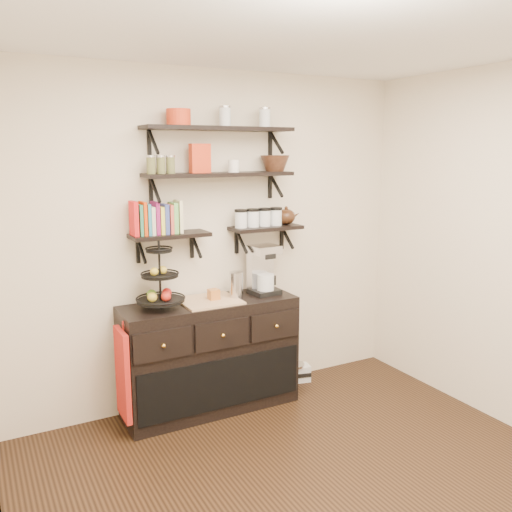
% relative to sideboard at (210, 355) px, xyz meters
% --- Properties ---
extents(floor, '(3.50, 3.50, 0.00)m').
position_rel_sideboard_xyz_m(floor, '(0.15, -1.51, -0.45)').
color(floor, black).
rests_on(floor, ground).
extents(ceiling, '(3.50, 3.50, 0.02)m').
position_rel_sideboard_xyz_m(ceiling, '(0.15, -1.51, 2.25)').
color(ceiling, white).
rests_on(ceiling, back_wall).
extents(back_wall, '(3.50, 0.02, 2.70)m').
position_rel_sideboard_xyz_m(back_wall, '(0.15, 0.24, 0.90)').
color(back_wall, beige).
rests_on(back_wall, ground).
extents(shelf_top, '(1.20, 0.27, 0.23)m').
position_rel_sideboard_xyz_m(shelf_top, '(0.15, 0.10, 1.78)').
color(shelf_top, black).
rests_on(shelf_top, back_wall).
extents(shelf_mid, '(1.20, 0.27, 0.23)m').
position_rel_sideboard_xyz_m(shelf_mid, '(0.15, 0.10, 1.43)').
color(shelf_mid, black).
rests_on(shelf_mid, back_wall).
extents(shelf_low_left, '(0.60, 0.25, 0.23)m').
position_rel_sideboard_xyz_m(shelf_low_left, '(-0.27, 0.12, 0.98)').
color(shelf_low_left, black).
rests_on(shelf_low_left, back_wall).
extents(shelf_low_right, '(0.60, 0.25, 0.23)m').
position_rel_sideboard_xyz_m(shelf_low_right, '(0.57, 0.12, 0.98)').
color(shelf_low_right, black).
rests_on(shelf_low_right, back_wall).
extents(cookbooks, '(0.40, 0.15, 0.26)m').
position_rel_sideboard_xyz_m(cookbooks, '(-0.34, 0.12, 1.11)').
color(cookbooks, red).
rests_on(cookbooks, shelf_low_left).
extents(glass_canisters, '(0.43, 0.10, 0.13)m').
position_rel_sideboard_xyz_m(glass_canisters, '(0.51, 0.12, 1.06)').
color(glass_canisters, silver).
rests_on(glass_canisters, shelf_low_right).
extents(sideboard, '(1.40, 0.50, 0.92)m').
position_rel_sideboard_xyz_m(sideboard, '(0.00, 0.00, 0.00)').
color(sideboard, black).
rests_on(sideboard, floor).
extents(fruit_stand, '(0.36, 0.36, 0.53)m').
position_rel_sideboard_xyz_m(fruit_stand, '(-0.39, 0.00, 0.63)').
color(fruit_stand, black).
rests_on(fruit_stand, sideboard).
extents(candle, '(0.08, 0.08, 0.08)m').
position_rel_sideboard_xyz_m(candle, '(0.04, 0.00, 0.50)').
color(candle, '#B16428').
rests_on(candle, sideboard).
extents(coffee_maker, '(0.24, 0.23, 0.41)m').
position_rel_sideboard_xyz_m(coffee_maker, '(0.50, 0.03, 0.64)').
color(coffee_maker, black).
rests_on(coffee_maker, sideboard).
extents(thermal_carafe, '(0.11, 0.11, 0.22)m').
position_rel_sideboard_xyz_m(thermal_carafe, '(0.23, -0.02, 0.56)').
color(thermal_carafe, silver).
rests_on(thermal_carafe, sideboard).
extents(apron, '(0.04, 0.29, 0.67)m').
position_rel_sideboard_xyz_m(apron, '(-0.73, -0.10, 0.02)').
color(apron, '#A71213').
rests_on(apron, sideboard).
extents(radio, '(0.30, 0.22, 0.17)m').
position_rel_sideboard_xyz_m(radio, '(0.88, 0.12, -0.37)').
color(radio, silver).
rests_on(radio, floor).
extents(recipe_box, '(0.16, 0.07, 0.22)m').
position_rel_sideboard_xyz_m(recipe_box, '(-0.01, 0.10, 1.56)').
color(recipe_box, red).
rests_on(recipe_box, shelf_mid).
extents(walnut_bowl, '(0.24, 0.24, 0.13)m').
position_rel_sideboard_xyz_m(walnut_bowl, '(0.65, 0.10, 1.51)').
color(walnut_bowl, black).
rests_on(walnut_bowl, shelf_mid).
extents(ramekins, '(0.09, 0.09, 0.10)m').
position_rel_sideboard_xyz_m(ramekins, '(0.27, 0.10, 1.50)').
color(ramekins, white).
rests_on(ramekins, shelf_mid).
extents(teapot, '(0.24, 0.20, 0.16)m').
position_rel_sideboard_xyz_m(teapot, '(0.77, 0.12, 1.08)').
color(teapot, black).
rests_on(teapot, shelf_low_right).
extents(red_pot, '(0.18, 0.18, 0.12)m').
position_rel_sideboard_xyz_m(red_pot, '(-0.18, 0.10, 1.86)').
color(red_pot, red).
rests_on(red_pot, shelf_top).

